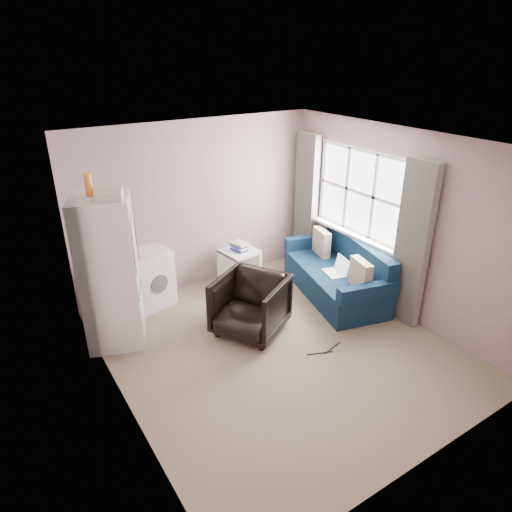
{
  "coord_description": "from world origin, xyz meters",
  "views": [
    {
      "loc": [
        -2.76,
        -3.77,
        3.39
      ],
      "look_at": [
        0.05,
        0.6,
        1.0
      ],
      "focal_mm": 32.0,
      "sensor_mm": 36.0,
      "label": 1
    }
  ],
  "objects_px": {
    "armchair": "(250,303)",
    "washing_machine": "(147,277)",
    "fridge": "(109,272)",
    "sofa": "(339,275)",
    "side_table": "(239,264)"
  },
  "relations": [
    {
      "from": "fridge",
      "to": "side_table",
      "type": "xyz_separation_m",
      "value": [
        2.09,
        0.51,
        -0.64
      ]
    },
    {
      "from": "washing_machine",
      "to": "sofa",
      "type": "distance_m",
      "value": 2.79
    },
    {
      "from": "fridge",
      "to": "side_table",
      "type": "relative_size",
      "value": 3.15
    },
    {
      "from": "washing_machine",
      "to": "side_table",
      "type": "bearing_deg",
      "value": -20.67
    },
    {
      "from": "washing_machine",
      "to": "fridge",
      "type": "bearing_deg",
      "value": -149.31
    },
    {
      "from": "fridge",
      "to": "side_table",
      "type": "bearing_deg",
      "value": 34.32
    },
    {
      "from": "armchair",
      "to": "side_table",
      "type": "relative_size",
      "value": 1.24
    },
    {
      "from": "armchair",
      "to": "sofa",
      "type": "distance_m",
      "value": 1.63
    },
    {
      "from": "fridge",
      "to": "sofa",
      "type": "relative_size",
      "value": 1.04
    },
    {
      "from": "fridge",
      "to": "sofa",
      "type": "xyz_separation_m",
      "value": [
        3.13,
        -0.61,
        -0.65
      ]
    },
    {
      "from": "armchair",
      "to": "sofa",
      "type": "relative_size",
      "value": 0.41
    },
    {
      "from": "washing_machine",
      "to": "side_table",
      "type": "height_order",
      "value": "washing_machine"
    },
    {
      "from": "armchair",
      "to": "washing_machine",
      "type": "relative_size",
      "value": 1.03
    },
    {
      "from": "armchair",
      "to": "washing_machine",
      "type": "height_order",
      "value": "armchair"
    },
    {
      "from": "fridge",
      "to": "side_table",
      "type": "height_order",
      "value": "fridge"
    }
  ]
}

